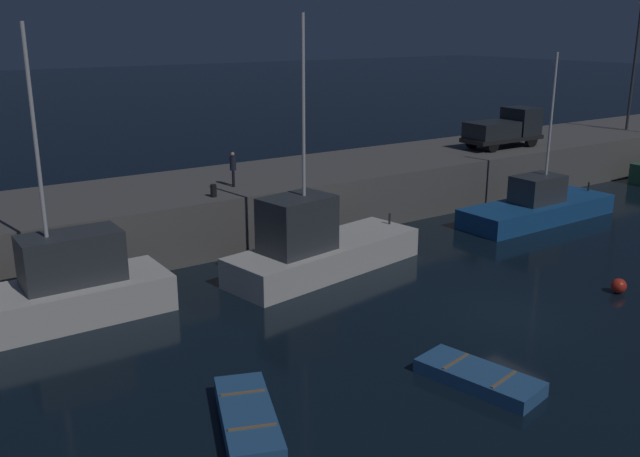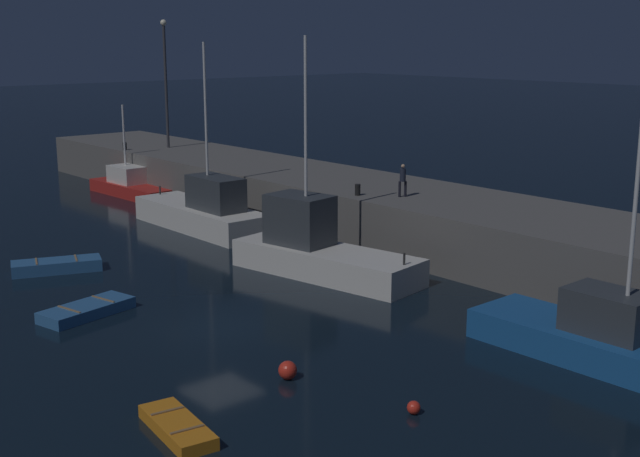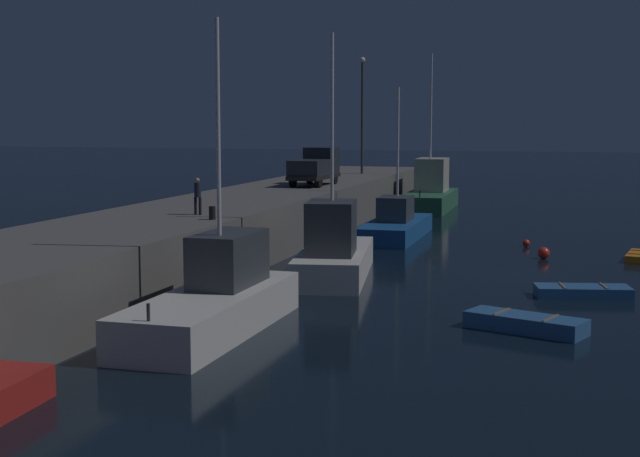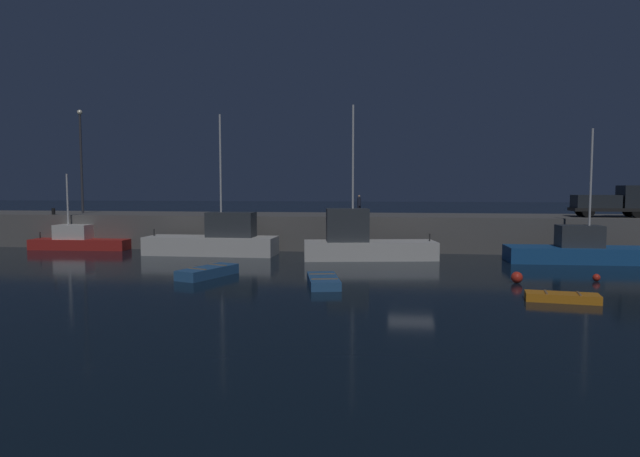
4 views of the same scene
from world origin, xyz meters
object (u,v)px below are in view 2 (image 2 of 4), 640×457
fishing_trawler_green (204,212)px  mooring_buoy_near (288,370)px  fishing_boat_white (319,250)px  mooring_buoy_mid (414,408)px  dinghy_red_small (57,266)px  lamp_post_west (165,75)px  bollard_west (358,190)px  dinghy_orange_near (87,310)px  fishing_boat_orange (610,342)px  rowboat_white_mid (177,427)px  fishing_trawler_red (134,185)px  bollard_central (125,146)px  dockworker (403,178)px

fishing_trawler_green → mooring_buoy_near: 21.57m
fishing_boat_white → mooring_buoy_mid: size_ratio=26.85×
dinghy_red_small → fishing_trawler_green: bearing=105.8°
fishing_trawler_green → lamp_post_west: bearing=156.1°
bollard_west → lamp_post_west: bearing=173.4°
dinghy_orange_near → bollard_west: size_ratio=6.79×
fishing_boat_orange → dinghy_orange_near: bearing=-145.8°
rowboat_white_mid → lamp_post_west: (-34.33, 20.37, 7.67)m
fishing_trawler_red → lamp_post_west: (-2.13, 4.03, 7.15)m
dinghy_orange_near → lamp_post_west: lamp_post_west is taller
bollard_west → bollard_central: 23.33m
fishing_boat_white → dinghy_orange_near: bearing=-97.8°
mooring_buoy_near → fishing_boat_orange: bearing=56.0°
fishing_trawler_red → dinghy_orange_near: fishing_trawler_red is taller
lamp_post_west → dockworker: size_ratio=5.47×
mooring_buoy_near → fishing_boat_white: bearing=134.6°
rowboat_white_mid → bollard_central: bearing=153.7°
fishing_trawler_red → rowboat_white_mid: 36.11m
dinghy_red_small → mooring_buoy_near: 16.53m
dinghy_red_small → lamp_post_west: (-16.86, 16.04, 7.58)m
dinghy_red_small → mooring_buoy_mid: dinghy_red_small is taller
dinghy_red_small → dinghy_orange_near: bearing=-14.7°
dinghy_red_small → dockworker: (7.42, 14.85, 3.35)m
fishing_trawler_red → lamp_post_west: 8.48m
fishing_boat_orange → dockworker: bearing=158.5°
fishing_trawler_red → fishing_boat_orange: fishing_boat_orange is taller
fishing_boat_white → lamp_post_west: lamp_post_west is taller
mooring_buoy_mid → lamp_post_west: lamp_post_west is taller
fishing_trawler_red → dinghy_orange_near: size_ratio=2.05×
fishing_boat_orange → bollard_central: bearing=174.2°
fishing_boat_white → dockworker: fishing_boat_white is taller
bollard_west → bollard_central: (-23.33, -0.43, -0.02)m
fishing_trawler_green → fishing_boat_orange: bearing=-1.9°
dinghy_orange_near → dinghy_red_small: dinghy_red_small is taller
fishing_trawler_green → dinghy_orange_near: size_ratio=2.65×
fishing_boat_white → mooring_buoy_mid: (12.71, -7.40, -0.94)m
fishing_trawler_red → mooring_buoy_mid: size_ratio=20.13×
dinghy_red_small → dockworker: 16.93m
fishing_trawler_green → bollard_central: fishing_trawler_green is taller
dinghy_orange_near → rowboat_white_mid: 11.10m
bollard_west → fishing_boat_white: bearing=-62.6°
fishing_trawler_red → fishing_boat_white: (22.85, -3.24, 0.44)m
dinghy_red_small → dockworker: dockworker is taller
mooring_buoy_mid → bollard_central: 40.28m
dockworker → fishing_boat_orange: bearing=-21.5°
dinghy_orange_near → dockworker: size_ratio=2.36×
mooring_buoy_near → bollard_central: bearing=159.5°
fishing_boat_orange → bollard_central: size_ratio=18.11×
bollard_central → dinghy_red_small: bearing=-36.4°
fishing_boat_orange → fishing_trawler_green: 25.21m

